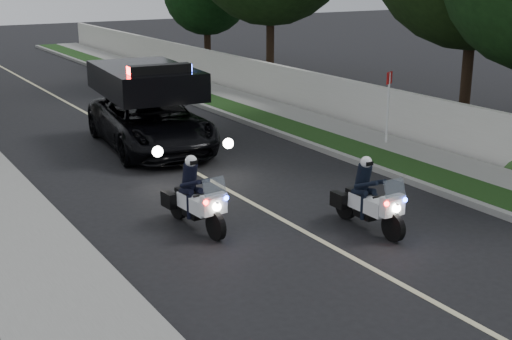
{
  "coord_description": "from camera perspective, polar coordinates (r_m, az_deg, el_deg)",
  "views": [
    {
      "loc": [
        -7.6,
        -7.36,
        5.13
      ],
      "look_at": [
        -0.3,
        4.59,
        1.0
      ],
      "focal_mm": 48.25,
      "sensor_mm": 36.0,
      "label": 1
    }
  ],
  "objects": [
    {
      "name": "lane_marking",
      "position": [
        19.63,
        -7.5,
        1.15
      ],
      "size": [
        0.12,
        50.0,
        0.01
      ],
      "primitive_type": "cube",
      "color": "#BFB78C",
      "rests_on": "ground"
    },
    {
      "name": "tree_right_d",
      "position": [
        31.89,
        1.17,
        7.17
      ],
      "size": [
        9.47,
        9.47,
        12.12
      ],
      "primitive_type": null,
      "rotation": [
        0.0,
        0.0,
        0.39
      ],
      "color": "#193712",
      "rests_on": "ground"
    },
    {
      "name": "curb_right",
      "position": [
        21.54,
        2.49,
        2.84
      ],
      "size": [
        0.2,
        60.0,
        0.15
      ],
      "primitive_type": "cube",
      "color": "gray",
      "rests_on": "ground"
    },
    {
      "name": "police_moto_left",
      "position": [
        14.19,
        -5.0,
        -4.83
      ],
      "size": [
        0.76,
        1.84,
        1.53
      ],
      "primitive_type": null,
      "rotation": [
        0.0,
        0.0,
        0.08
      ],
      "color": "white",
      "rests_on": "ground"
    },
    {
      "name": "police_suv",
      "position": [
        20.58,
        -8.63,
        1.8
      ],
      "size": [
        3.23,
        5.98,
        2.79
      ],
      "primitive_type": "imported",
      "rotation": [
        0.0,
        0.0,
        -0.1
      ],
      "color": "black",
      "rests_on": "ground"
    },
    {
      "name": "property_wall",
      "position": [
        23.17,
        8.72,
        5.34
      ],
      "size": [
        0.22,
        60.0,
        1.5
      ],
      "primitive_type": "cube",
      "color": "beige",
      "rests_on": "ground"
    },
    {
      "name": "grass_verge",
      "position": [
        21.93,
        4.02,
        3.07
      ],
      "size": [
        1.2,
        60.0,
        0.16
      ],
      "primitive_type": "cube",
      "color": "#193814",
      "rests_on": "ground"
    },
    {
      "name": "sign_post",
      "position": [
        20.79,
        10.7,
        1.86
      ],
      "size": [
        0.48,
        0.48,
        2.32
      ],
      "primitive_type": null,
      "rotation": [
        0.0,
        0.0,
        0.43
      ],
      "color": "red",
      "rests_on": "ground"
    },
    {
      "name": "curb_left",
      "position": [
        18.42,
        -19.22,
        -0.44
      ],
      "size": [
        0.2,
        60.0,
        0.15
      ],
      "primitive_type": "cube",
      "color": "gray",
      "rests_on": "ground"
    },
    {
      "name": "tree_right_e",
      "position": [
        37.89,
        -4.01,
        8.61
      ],
      "size": [
        5.35,
        5.35,
        7.65
      ],
      "primitive_type": null,
      "rotation": [
        0.0,
        0.0,
        0.18
      ],
      "color": "#103511",
      "rests_on": "ground"
    },
    {
      "name": "ground",
      "position": [
        11.76,
        13.23,
        -9.91
      ],
      "size": [
        120.0,
        120.0,
        0.0
      ],
      "primitive_type": "plane",
      "color": "black",
      "rests_on": "ground"
    },
    {
      "name": "tree_right_c",
      "position": [
        24.42,
        16.74,
        3.6
      ],
      "size": [
        7.24,
        7.24,
        11.66
      ],
      "primitive_type": null,
      "rotation": [
        0.0,
        0.0,
        0.04
      ],
      "color": "black",
      "rests_on": "ground"
    },
    {
      "name": "sidewalk_right",
      "position": [
        22.69,
        6.7,
        3.45
      ],
      "size": [
        1.4,
        60.0,
        0.16
      ],
      "primitive_type": "cube",
      "color": "gray",
      "rests_on": "ground"
    },
    {
      "name": "police_moto_right",
      "position": [
        14.28,
        9.2,
        -4.84
      ],
      "size": [
        0.63,
        1.79,
        1.52
      ],
      "primitive_type": null,
      "rotation": [
        0.0,
        0.0,
        0.0
      ],
      "color": "silver",
      "rests_on": "ground"
    }
  ]
}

